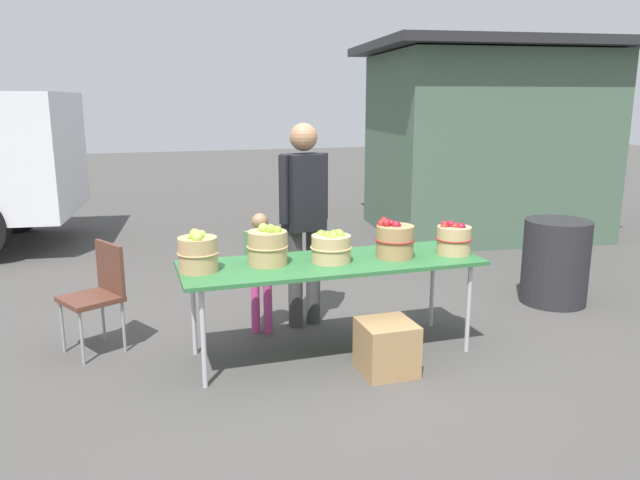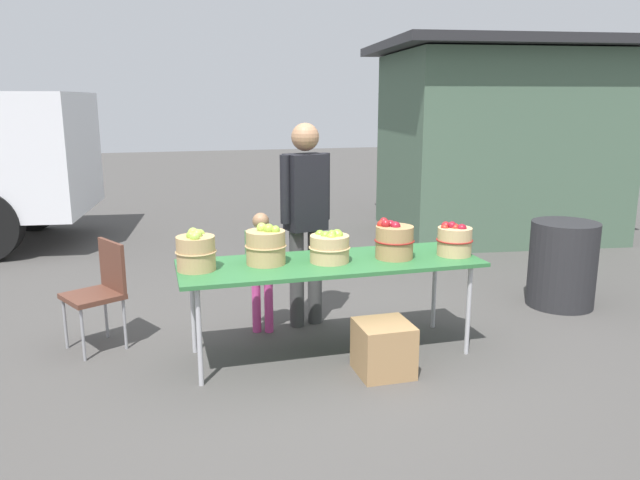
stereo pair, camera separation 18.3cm
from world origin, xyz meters
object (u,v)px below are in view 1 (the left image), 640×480
object	(u,v)px
apple_basket_green_2	(331,247)
apple_basket_red_1	(454,239)
apple_basket_green_0	(198,253)
apple_basket_red_0	(394,239)
folding_chair	(99,289)
market_table	(332,266)
produce_crate	(387,347)
trash_barrel	(555,262)
vendor_adult	(304,209)
child_customer	(261,263)
apple_basket_green_1	(268,246)

from	to	relation	value
apple_basket_green_2	apple_basket_red_1	xyz separation A→B (m)	(1.01, -0.06, 0.01)
apple_basket_green_0	apple_basket_red_0	xyz separation A→B (m)	(1.51, -0.06, 0.00)
apple_basket_green_2	folding_chair	size ratio (longest dim) A/B	0.37
market_table	apple_basket_red_0	xyz separation A→B (m)	(0.50, -0.03, 0.18)
folding_chair	produce_crate	size ratio (longest dim) A/B	2.24
apple_basket_green_2	produce_crate	size ratio (longest dim) A/B	0.83
folding_chair	produce_crate	world-z (taller)	folding_chair
apple_basket_green_2	apple_basket_red_1	size ratio (longest dim) A/B	1.10
market_table	produce_crate	distance (m)	0.74
apple_basket_red_1	apple_basket_green_2	bearing A→B (deg)	176.45
trash_barrel	produce_crate	size ratio (longest dim) A/B	2.14
produce_crate	apple_basket_green_0	bearing A→B (deg)	159.42
vendor_adult	trash_barrel	size ratio (longest dim) A/B	2.15
apple_basket_green_0	produce_crate	xyz separation A→B (m)	(1.28, -0.48, -0.69)
apple_basket_red_0	folding_chair	xyz separation A→B (m)	(-2.23, 0.65, -0.38)
apple_basket_red_0	apple_basket_red_1	distance (m)	0.50
market_table	child_customer	bearing A→B (deg)	125.87
market_table	apple_basket_green_1	size ratio (longest dim) A/B	7.34
apple_basket_red_0	vendor_adult	distance (m)	0.90
folding_chair	produce_crate	xyz separation A→B (m)	(1.99, -1.07, -0.32)
folding_chair	produce_crate	distance (m)	2.29
apple_basket_green_2	trash_barrel	size ratio (longest dim) A/B	0.39
apple_basket_red_0	vendor_adult	xyz separation A→B (m)	(-0.53, 0.71, 0.15)
apple_basket_green_2	folding_chair	world-z (taller)	apple_basket_green_2
apple_basket_green_0	apple_basket_red_1	world-z (taller)	apple_basket_green_0
child_customer	produce_crate	distance (m)	1.33
vendor_adult	trash_barrel	xyz separation A→B (m)	(2.50, -0.16, -0.63)
apple_basket_green_1	apple_basket_red_1	world-z (taller)	apple_basket_green_1
apple_basket_green_0	child_customer	world-z (taller)	apple_basket_green_0
market_table	produce_crate	world-z (taller)	market_table
apple_basket_green_1	apple_basket_green_0	bearing A→B (deg)	-176.21
child_customer	trash_barrel	bearing A→B (deg)	-163.81
apple_basket_green_0	child_customer	size ratio (longest dim) A/B	0.30
apple_basket_green_0	apple_basket_green_1	xyz separation A→B (m)	(0.52, 0.03, 0.00)
market_table	folding_chair	world-z (taller)	folding_chair
vendor_adult	market_table	bearing A→B (deg)	78.42
market_table	apple_basket_green_0	size ratio (longest dim) A/B	7.43
apple_basket_red_1	child_customer	distance (m)	1.60
folding_chair	produce_crate	bearing A→B (deg)	33.63
market_table	vendor_adult	world-z (taller)	vendor_adult
trash_barrel	market_table	bearing A→B (deg)	-168.27
apple_basket_green_1	produce_crate	size ratio (longest dim) A/B	0.81
vendor_adult	trash_barrel	bearing A→B (deg)	162.66
apple_basket_red_1	apple_basket_red_0	bearing A→B (deg)	174.96
apple_basket_green_0	apple_basket_green_1	bearing A→B (deg)	3.79
apple_basket_green_0	produce_crate	world-z (taller)	apple_basket_green_0
apple_basket_green_2	folding_chair	xyz separation A→B (m)	(-1.71, 0.63, -0.36)
trash_barrel	folding_chair	bearing A→B (deg)	178.57
apple_basket_red_1	child_customer	bearing A→B (deg)	154.90
folding_chair	apple_basket_green_0	bearing A→B (deg)	22.30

